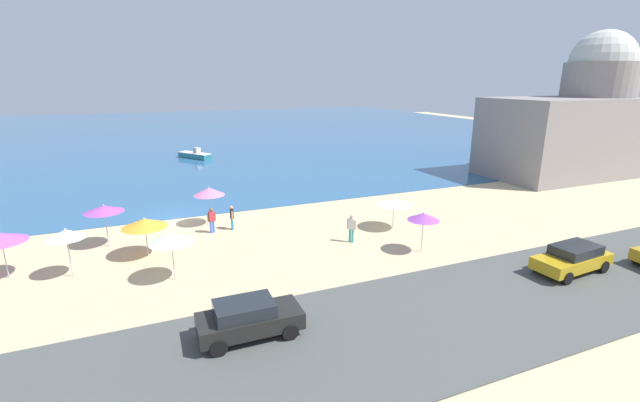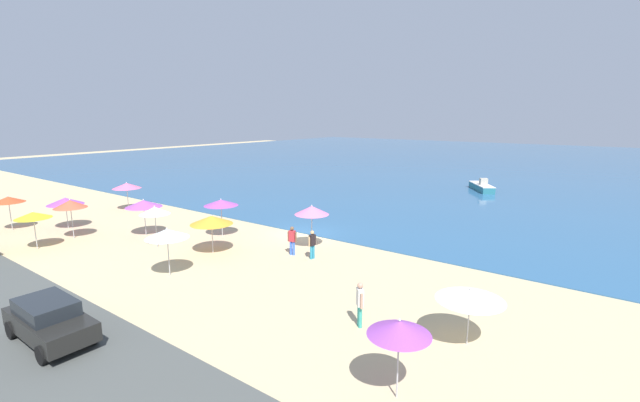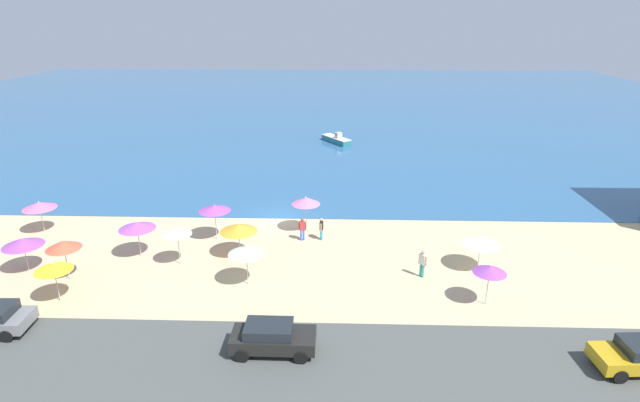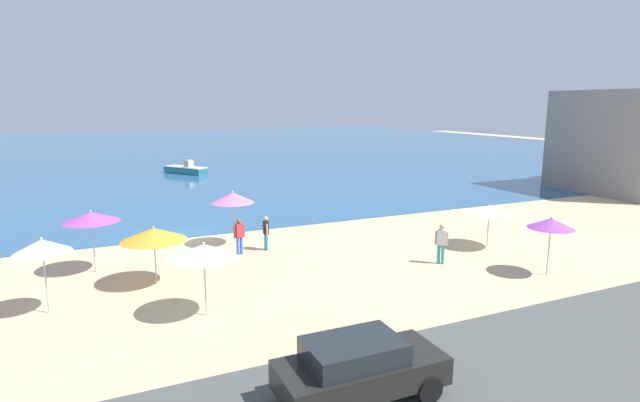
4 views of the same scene
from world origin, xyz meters
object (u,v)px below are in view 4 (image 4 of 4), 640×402
object	(u,v)px
beach_umbrella_2	(489,210)
parked_car_1	(359,367)
bather_0	(441,242)
beach_umbrella_11	(154,234)
bather_1	(266,231)
beach_umbrella_0	(204,251)
beach_umbrella_7	(551,223)
bather_2	(239,234)
beach_umbrella_5	(233,198)
skiff_nearshore	(186,170)
beach_umbrella_6	(42,246)
beach_umbrella_12	(91,217)

from	to	relation	value
beach_umbrella_2	parked_car_1	size ratio (longest dim) A/B	0.59
beach_umbrella_2	bather_0	distance (m)	3.97
beach_umbrella_11	bather_1	bearing A→B (deg)	26.43
beach_umbrella_0	beach_umbrella_7	bearing A→B (deg)	-7.49
beach_umbrella_7	bather_0	size ratio (longest dim) A/B	1.37
beach_umbrella_7	beach_umbrella_11	bearing A→B (deg)	159.55
beach_umbrella_7	beach_umbrella_0	bearing A→B (deg)	172.51
bather_2	beach_umbrella_2	bearing A→B (deg)	-18.66
beach_umbrella_5	skiff_nearshore	xyz separation A→B (m)	(2.16, 26.71, -1.92)
beach_umbrella_6	beach_umbrella_12	distance (m)	4.13
bather_0	bather_2	world-z (taller)	bather_0
beach_umbrella_6	parked_car_1	xyz separation A→B (m)	(6.98, -8.68, -1.45)
beach_umbrella_2	beach_umbrella_6	bearing A→B (deg)	179.97
beach_umbrella_12	beach_umbrella_0	bearing A→B (deg)	-62.19
beach_umbrella_2	skiff_nearshore	size ratio (longest dim) A/B	0.50
beach_umbrella_0	parked_car_1	world-z (taller)	beach_umbrella_0
beach_umbrella_5	skiff_nearshore	world-z (taller)	beach_umbrella_5
skiff_nearshore	beach_umbrella_12	bearing A→B (deg)	-106.62
bather_0	beach_umbrella_2	bearing A→B (deg)	17.59
bather_2	beach_umbrella_12	bearing A→B (deg)	179.46
beach_umbrella_7	parked_car_1	distance (m)	12.18
beach_umbrella_0	beach_umbrella_2	distance (m)	14.31
beach_umbrella_5	bather_0	size ratio (longest dim) A/B	1.53
beach_umbrella_7	beach_umbrella_11	distance (m)	15.59
beach_umbrella_11	skiff_nearshore	size ratio (longest dim) A/B	0.52
bather_1	parked_car_1	bearing A→B (deg)	-98.68
bather_2	parked_car_1	xyz separation A→B (m)	(-0.59, -12.48, -0.10)
beach_umbrella_5	beach_umbrella_7	distance (m)	14.16
bather_0	beach_umbrella_0	bearing A→B (deg)	-173.53
beach_umbrella_0	skiff_nearshore	size ratio (longest dim) A/B	0.53
beach_umbrella_2	beach_umbrella_0	bearing A→B (deg)	-170.53
beach_umbrella_0	beach_umbrella_6	xyz separation A→B (m)	(-4.75, 2.36, 0.11)
beach_umbrella_5	skiff_nearshore	bearing A→B (deg)	85.37
skiff_nearshore	beach_umbrella_11	bearing A→B (deg)	-101.57
bather_0	bather_1	size ratio (longest dim) A/B	1.08
beach_umbrella_0	bather_1	size ratio (longest dim) A/B	1.52
beach_umbrella_2	beach_umbrella_6	xyz separation A→B (m)	(-18.85, 0.01, 0.46)
bather_0	parked_car_1	distance (m)	11.09
beach_umbrella_5	bather_1	world-z (taller)	beach_umbrella_5
beach_umbrella_2	skiff_nearshore	world-z (taller)	beach_umbrella_2
beach_umbrella_6	bather_2	world-z (taller)	beach_umbrella_6
beach_umbrella_0	beach_umbrella_7	world-z (taller)	beach_umbrella_0
beach_umbrella_2	beach_umbrella_12	xyz separation A→B (m)	(-17.39, 3.87, 0.49)
bather_1	skiff_nearshore	bearing A→B (deg)	87.97
beach_umbrella_5	beach_umbrella_11	bearing A→B (deg)	-135.28
beach_umbrella_5	beach_umbrella_12	size ratio (longest dim) A/B	1.04
bather_0	beach_umbrella_12	bearing A→B (deg)	159.79
parked_car_1	beach_umbrella_5	bearing A→B (deg)	86.90
beach_umbrella_7	skiff_nearshore	bearing A→B (deg)	102.88
beach_umbrella_0	bather_1	distance (m)	7.67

